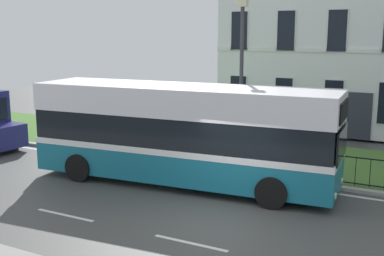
# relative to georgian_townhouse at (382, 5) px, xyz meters

# --- Properties ---
(ground_plane) EXTENTS (60.00, 56.00, 0.18)m
(ground_plane) POSITION_rel_georgian_townhouse_xyz_m (-1.66, -15.82, -6.46)
(ground_plane) COLOR #454744
(georgian_townhouse) EXTENTS (14.85, 10.50, 12.59)m
(georgian_townhouse) POSITION_rel_georgian_townhouse_xyz_m (0.00, 0.00, 0.00)
(georgian_townhouse) COLOR white
(georgian_townhouse) RESTS_ON ground_plane
(iron_verge_railing) EXTENTS (13.12, 0.04, 0.97)m
(iron_verge_railing) POSITION_rel_georgian_townhouse_xyz_m (0.00, -12.55, -5.83)
(iron_verge_railing) COLOR black
(iron_verge_railing) RESTS_ON ground_plane
(single_decker_bus) EXTENTS (10.45, 3.29, 3.32)m
(single_decker_bus) POSITION_rel_georgian_townhouse_xyz_m (-4.17, -14.60, -4.70)
(single_decker_bus) COLOR #16677F
(single_decker_bus) RESTS_ON ground_plane
(street_lamp_post) EXTENTS (0.36, 0.24, 6.20)m
(street_lamp_post) POSITION_rel_georgian_townhouse_xyz_m (-3.29, -11.66, -2.75)
(street_lamp_post) COLOR #333338
(street_lamp_post) RESTS_ON ground_plane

